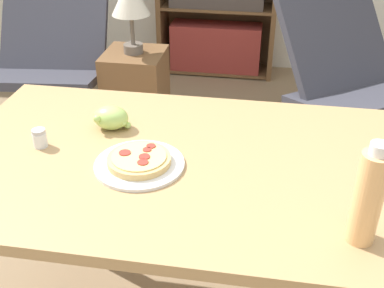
{
  "coord_description": "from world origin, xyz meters",
  "views": [
    {
      "loc": [
        0.35,
        -1.17,
        1.5
      ],
      "look_at": [
        0.16,
        -0.01,
        0.79
      ],
      "focal_mm": 45.0,
      "sensor_mm": 36.0,
      "label": 1
    }
  ],
  "objects_px": {
    "pizza_on_plate": "(139,162)",
    "drink_bottle": "(368,197)",
    "side_table": "(136,95)",
    "table_lamp": "(130,0)",
    "lounge_chair_near": "(54,80)",
    "salt_shaker": "(40,137)",
    "grape_bunch": "(112,118)",
    "lounge_chair_far": "(346,101)"
  },
  "relations": [
    {
      "from": "pizza_on_plate",
      "to": "drink_bottle",
      "type": "bearing_deg",
      "value": -20.05
    },
    {
      "from": "side_table",
      "to": "table_lamp",
      "type": "relative_size",
      "value": 1.27
    },
    {
      "from": "drink_bottle",
      "to": "side_table",
      "type": "xyz_separation_m",
      "value": [
        -1.0,
        1.62,
        -0.58
      ]
    },
    {
      "from": "pizza_on_plate",
      "to": "lounge_chair_near",
      "type": "xyz_separation_m",
      "value": [
        -0.97,
        1.49,
        -0.46
      ]
    },
    {
      "from": "pizza_on_plate",
      "to": "table_lamp",
      "type": "distance_m",
      "value": 1.47
    },
    {
      "from": "pizza_on_plate",
      "to": "salt_shaker",
      "type": "height_order",
      "value": "salt_shaker"
    },
    {
      "from": "grape_bunch",
      "to": "table_lamp",
      "type": "bearing_deg",
      "value": 102.76
    },
    {
      "from": "table_lamp",
      "to": "pizza_on_plate",
      "type": "bearing_deg",
      "value": -73.46
    },
    {
      "from": "lounge_chair_near",
      "to": "grape_bunch",
      "type": "bearing_deg",
      "value": -63.85
    },
    {
      "from": "lounge_chair_near",
      "to": "table_lamp",
      "type": "relative_size",
      "value": 2.1
    },
    {
      "from": "pizza_on_plate",
      "to": "side_table",
      "type": "height_order",
      "value": "pizza_on_plate"
    },
    {
      "from": "pizza_on_plate",
      "to": "lounge_chair_far",
      "type": "xyz_separation_m",
      "value": [
        0.8,
        1.48,
        -0.46
      ]
    },
    {
      "from": "lounge_chair_near",
      "to": "side_table",
      "type": "xyz_separation_m",
      "value": [
        0.55,
        -0.08,
        -0.02
      ]
    },
    {
      "from": "pizza_on_plate",
      "to": "table_lamp",
      "type": "xyz_separation_m",
      "value": [
        -0.42,
        1.4,
        0.09
      ]
    },
    {
      "from": "grape_bunch",
      "to": "lounge_chair_near",
      "type": "relative_size",
      "value": 0.14
    },
    {
      "from": "grape_bunch",
      "to": "salt_shaker",
      "type": "height_order",
      "value": "grape_bunch"
    },
    {
      "from": "lounge_chair_far",
      "to": "side_table",
      "type": "xyz_separation_m",
      "value": [
        -1.22,
        -0.07,
        -0.02
      ]
    },
    {
      "from": "lounge_chair_near",
      "to": "lounge_chair_far",
      "type": "xyz_separation_m",
      "value": [
        1.77,
        -0.01,
        0.0
      ]
    },
    {
      "from": "grape_bunch",
      "to": "lounge_chair_far",
      "type": "height_order",
      "value": "lounge_chair_far"
    },
    {
      "from": "pizza_on_plate",
      "to": "side_table",
      "type": "distance_m",
      "value": 1.54
    },
    {
      "from": "salt_shaker",
      "to": "table_lamp",
      "type": "relative_size",
      "value": 0.14
    },
    {
      "from": "drink_bottle",
      "to": "table_lamp",
      "type": "bearing_deg",
      "value": 121.72
    },
    {
      "from": "lounge_chair_far",
      "to": "table_lamp",
      "type": "height_order",
      "value": "table_lamp"
    },
    {
      "from": "table_lamp",
      "to": "grape_bunch",
      "type": "bearing_deg",
      "value": -77.24
    },
    {
      "from": "lounge_chair_far",
      "to": "salt_shaker",
      "type": "bearing_deg",
      "value": -165.68
    },
    {
      "from": "pizza_on_plate",
      "to": "table_lamp",
      "type": "relative_size",
      "value": 0.62
    },
    {
      "from": "grape_bunch",
      "to": "lounge_chair_far",
      "type": "distance_m",
      "value": 1.66
    },
    {
      "from": "lounge_chair_near",
      "to": "drink_bottle",
      "type": "bearing_deg",
      "value": -54.15
    },
    {
      "from": "lounge_chair_far",
      "to": "pizza_on_plate",
      "type": "bearing_deg",
      "value": -155.64
    },
    {
      "from": "side_table",
      "to": "table_lamp",
      "type": "height_order",
      "value": "table_lamp"
    },
    {
      "from": "salt_shaker",
      "to": "lounge_chair_far",
      "type": "relative_size",
      "value": 0.06
    },
    {
      "from": "drink_bottle",
      "to": "side_table",
      "type": "distance_m",
      "value": 1.99
    },
    {
      "from": "side_table",
      "to": "lounge_chair_near",
      "type": "bearing_deg",
      "value": 171.66
    },
    {
      "from": "grape_bunch",
      "to": "drink_bottle",
      "type": "xyz_separation_m",
      "value": [
        0.73,
        -0.41,
        0.08
      ]
    },
    {
      "from": "grape_bunch",
      "to": "side_table",
      "type": "height_order",
      "value": "grape_bunch"
    },
    {
      "from": "lounge_chair_far",
      "to": "side_table",
      "type": "distance_m",
      "value": 1.22
    },
    {
      "from": "salt_shaker",
      "to": "side_table",
      "type": "distance_m",
      "value": 1.43
    },
    {
      "from": "grape_bunch",
      "to": "side_table",
      "type": "distance_m",
      "value": 1.33
    },
    {
      "from": "grape_bunch",
      "to": "salt_shaker",
      "type": "relative_size",
      "value": 2.1
    },
    {
      "from": "pizza_on_plate",
      "to": "salt_shaker",
      "type": "distance_m",
      "value": 0.33
    },
    {
      "from": "pizza_on_plate",
      "to": "lounge_chair_near",
      "type": "relative_size",
      "value": 0.3
    },
    {
      "from": "grape_bunch",
      "to": "lounge_chair_far",
      "type": "xyz_separation_m",
      "value": [
        0.95,
        1.28,
        -0.48
      ]
    }
  ]
}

